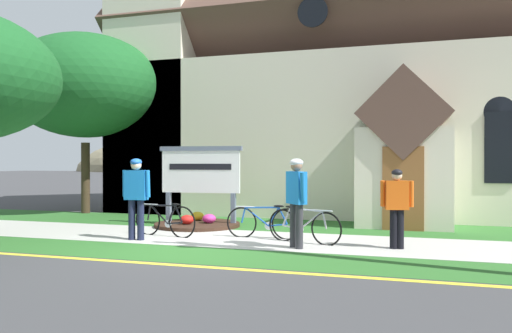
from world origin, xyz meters
TOP-DOWN VIEW (x-y plane):
  - ground at (0.00, 4.00)m, footprint 140.00×140.00m
  - sidewalk_slab at (1.48, 1.54)m, footprint 32.00×2.57m
  - grass_verge at (1.48, -0.54)m, footprint 32.00×1.59m
  - church_lawn at (1.48, 4.21)m, footprint 24.00×2.78m
  - curb_paint_stripe at (1.48, -1.48)m, footprint 28.00×0.16m
  - church_building at (0.96, 9.31)m, footprint 14.83×9.82m
  - church_sign at (-1.16, 3.42)m, footprint 2.31×0.26m
  - flower_bed at (-1.16, 3.21)m, footprint 2.26×2.26m
  - bicycle_green at (-1.16, 1.38)m, footprint 1.71×0.39m
  - bicycle_yellow at (1.12, 1.75)m, footprint 1.77×0.08m
  - bicycle_silver at (2.09, 1.39)m, footprint 1.69×0.60m
  - cyclist_in_yellow_jersey at (-1.49, 0.67)m, footprint 0.69×0.30m
  - cyclist_in_orange_jersey at (2.09, 0.70)m, footprint 0.49×0.69m
  - cyclist_in_blue_jersey at (3.99, 1.19)m, footprint 0.63×0.29m
  - yard_deciduous_tree at (-6.18, 5.36)m, footprint 5.08×5.08m
  - distant_hill at (-9.47, 76.69)m, footprint 97.80×36.42m

SIDE VIEW (x-z plane):
  - ground at x=0.00m, z-range 0.00..0.00m
  - distant_hill at x=-9.47m, z-range -9.53..9.53m
  - curb_paint_stripe at x=1.48m, z-range 0.00..0.01m
  - grass_verge at x=1.48m, z-range 0.00..0.01m
  - church_lawn at x=1.48m, z-range 0.00..0.01m
  - sidewalk_slab at x=1.48m, z-range 0.00..0.01m
  - flower_bed at x=-1.16m, z-range -0.09..0.25m
  - bicycle_yellow at x=1.12m, z-range -0.02..0.75m
  - bicycle_silver at x=2.09m, z-range -0.03..0.76m
  - bicycle_green at x=-1.16m, z-range -0.02..0.77m
  - cyclist_in_blue_jersey at x=3.99m, z-range 0.12..1.69m
  - cyclist_in_orange_jersey at x=2.09m, z-range 0.17..1.95m
  - cyclist_in_yellow_jersey at x=-1.49m, z-range 0.17..1.96m
  - church_sign at x=-1.16m, z-range 0.37..2.50m
  - yard_deciduous_tree at x=-6.18m, z-range 1.26..7.23m
  - church_building at x=0.96m, z-range -2.15..11.36m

